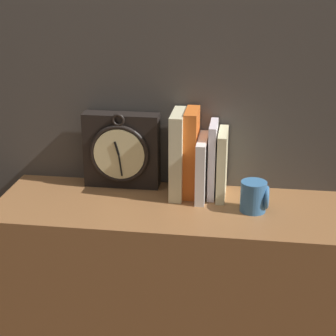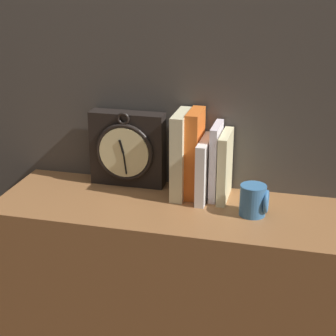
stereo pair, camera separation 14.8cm
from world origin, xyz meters
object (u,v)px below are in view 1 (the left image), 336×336
object	(u,v)px
book_slot1_orange	(191,153)
book_slot2_white	(202,168)
book_slot0_cream	(178,154)
book_slot4_cream	(222,164)
mug	(255,197)
clock	(121,151)
book_slot3_white	(213,159)

from	to	relation	value
book_slot1_orange	book_slot2_white	size ratio (longest dim) A/B	1.42
book_slot0_cream	book_slot2_white	world-z (taller)	book_slot0_cream
book_slot4_cream	mug	xyz separation A→B (m)	(0.09, -0.09, -0.05)
book_slot4_cream	mug	distance (m)	0.14
clock	book_slot2_white	size ratio (longest dim) A/B	1.33
clock	book_slot0_cream	world-z (taller)	book_slot0_cream
clock	book_slot3_white	world-z (taller)	clock
mug	clock	bearing A→B (deg)	162.44
book_slot2_white	mug	bearing A→B (deg)	-28.40
clock	book_slot0_cream	xyz separation A→B (m)	(0.17, -0.04, 0.01)
book_slot0_cream	book_slot1_orange	size ratio (longest dim) A/B	0.98
clock	book_slot0_cream	bearing A→B (deg)	-11.81
book_slot4_cream	book_slot2_white	bearing A→B (deg)	-170.13
book_slot2_white	mug	size ratio (longest dim) A/B	2.07
book_slot0_cream	book_slot2_white	distance (m)	0.08
mug	book_slot2_white	bearing A→B (deg)	151.60
book_slot2_white	book_slot4_cream	world-z (taller)	book_slot4_cream
book_slot0_cream	book_slot3_white	size ratio (longest dim) A/B	1.14
book_slot2_white	book_slot3_white	bearing A→B (deg)	32.42
book_slot0_cream	book_slot3_white	distance (m)	0.10
book_slot1_orange	book_slot2_white	xyz separation A→B (m)	(0.03, -0.02, -0.04)
book_slot1_orange	book_slot4_cream	xyz separation A→B (m)	(0.09, -0.01, -0.03)
book_slot1_orange	mug	size ratio (longest dim) A/B	2.94
book_slot0_cream	book_slot4_cream	xyz separation A→B (m)	(0.12, 0.00, -0.02)
book_slot2_white	book_slot0_cream	bearing A→B (deg)	174.28
book_slot2_white	book_slot1_orange	bearing A→B (deg)	151.63
book_slot3_white	mug	xyz separation A→B (m)	(0.12, -0.10, -0.06)
book_slot0_cream	book_slot4_cream	bearing A→B (deg)	1.26
clock	book_slot2_white	distance (m)	0.24
book_slot0_cream	mug	size ratio (longest dim) A/B	2.89
book_slot1_orange	book_slot3_white	xyz separation A→B (m)	(0.06, 0.00, -0.02)
clock	book_slot1_orange	xyz separation A→B (m)	(0.20, -0.02, 0.01)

